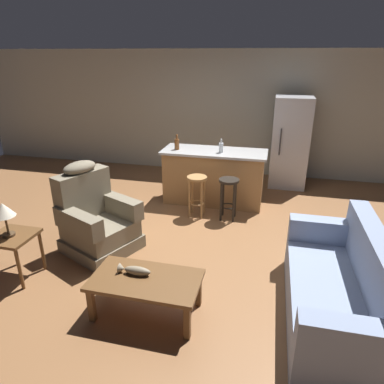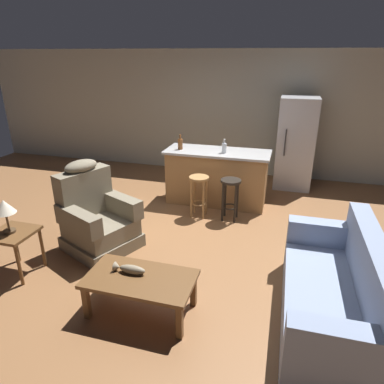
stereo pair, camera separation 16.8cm
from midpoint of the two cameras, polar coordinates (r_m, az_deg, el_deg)
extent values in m
plane|color=brown|center=(5.06, -0.21, -7.53)|extent=(12.00, 12.00, 0.00)
cube|color=#B2B2A3|center=(7.57, 5.60, 12.85)|extent=(12.00, 0.05, 2.60)
cube|color=brown|center=(3.57, -9.13, -14.31)|extent=(1.10, 0.60, 0.04)
cube|color=brown|center=(3.72, -17.72, -17.51)|extent=(0.06, 0.06, 0.38)
cube|color=brown|center=(3.39, -2.33, -20.85)|extent=(0.06, 0.06, 0.38)
cube|color=brown|center=(4.05, -14.23, -13.50)|extent=(0.06, 0.06, 0.38)
cube|color=brown|center=(3.75, -0.24, -16.00)|extent=(0.06, 0.06, 0.38)
cube|color=#4C3823|center=(3.62, -10.41, -13.31)|extent=(0.22, 0.07, 0.01)
ellipsoid|color=gray|center=(3.60, -10.45, -12.80)|extent=(0.28, 0.09, 0.09)
cone|color=gray|center=(3.66, -12.95, -12.33)|extent=(0.06, 0.10, 0.10)
cube|color=#8493B2|center=(3.87, 20.78, -17.96)|extent=(0.86, 1.91, 0.20)
cube|color=#8493B2|center=(3.74, 21.23, -15.47)|extent=(0.86, 1.91, 0.22)
cube|color=#8493B2|center=(3.61, 27.13, -10.90)|extent=(0.22, 1.90, 0.52)
cube|color=#8493B2|center=(2.94, 24.00, -21.48)|extent=(0.84, 0.21, 0.28)
cube|color=#8493B2|center=(4.33, 20.37, -6.04)|extent=(0.84, 0.21, 0.28)
cube|color=#756B56|center=(4.91, -15.71, -8.23)|extent=(1.11, 1.11, 0.18)
cube|color=#756B56|center=(4.81, -15.96, -6.07)|extent=(1.04, 1.02, 0.24)
cube|color=#756B56|center=(4.86, -18.64, -0.37)|extent=(0.53, 0.79, 0.64)
ellipsoid|color=#756B56|center=(4.73, -19.19, 3.88)|extent=(0.43, 0.53, 0.16)
cube|color=#756B56|center=(4.86, -13.05, -2.16)|extent=(0.80, 0.49, 0.26)
cube|color=#756B56|center=(4.53, -19.45, -4.81)|extent=(0.80, 0.49, 0.26)
cube|color=brown|center=(4.52, -28.76, -6.54)|extent=(0.48, 0.48, 0.04)
cylinder|color=brown|center=(4.40, -27.81, -11.33)|extent=(0.04, 0.04, 0.52)
cylinder|color=brown|center=(4.90, -28.41, -8.02)|extent=(0.04, 0.04, 0.52)
cylinder|color=brown|center=(4.66, -24.67, -8.89)|extent=(0.04, 0.04, 0.52)
cylinder|color=#4C3823|center=(4.51, -29.17, -6.23)|extent=(0.14, 0.14, 0.03)
cylinder|color=#4C3823|center=(4.46, -29.46, -4.80)|extent=(0.02, 0.02, 0.22)
cone|color=beige|center=(4.38, -29.92, -2.58)|extent=(0.24, 0.24, 0.16)
cube|color=#9E7042|center=(6.07, 2.84, 2.37)|extent=(1.71, 0.63, 0.91)
cube|color=#B2B2B2|center=(5.93, 2.92, 6.70)|extent=(1.80, 0.70, 0.04)
cylinder|color=#A87A47|center=(5.46, -0.05, 2.37)|extent=(0.32, 0.32, 0.04)
torus|color=#A87A47|center=(5.62, -0.04, -1.86)|extent=(0.23, 0.23, 0.02)
cylinder|color=#A87A47|center=(5.51, -1.30, -1.21)|extent=(0.04, 0.04, 0.64)
cylinder|color=#A87A47|center=(5.47, 0.73, -1.41)|extent=(0.04, 0.04, 0.64)
cylinder|color=#A87A47|center=(5.69, -0.78, -0.44)|extent=(0.04, 0.04, 0.64)
cylinder|color=#A87A47|center=(5.65, 1.18, -0.63)|extent=(0.04, 0.04, 0.64)
cylinder|color=black|center=(5.37, 5.31, 1.92)|extent=(0.32, 0.32, 0.04)
torus|color=black|center=(5.53, 5.15, -2.36)|extent=(0.23, 0.23, 0.02)
cylinder|color=black|center=(5.41, 3.98, -1.72)|extent=(0.04, 0.04, 0.64)
cylinder|color=black|center=(5.39, 6.07, -1.92)|extent=(0.04, 0.04, 0.64)
cylinder|color=black|center=(5.60, 4.33, -0.92)|extent=(0.04, 0.04, 0.64)
cylinder|color=black|center=(5.57, 6.36, -1.10)|extent=(0.04, 0.04, 0.64)
cube|color=#B7B7BC|center=(7.01, 15.35, 7.94)|extent=(0.70, 0.66, 1.76)
cylinder|color=#333338|center=(6.65, 13.79, 8.13)|extent=(0.02, 0.02, 0.50)
cylinder|color=brown|center=(5.99, -3.34, 7.95)|extent=(0.08, 0.08, 0.18)
cylinder|color=brown|center=(5.96, -3.37, 9.16)|extent=(0.03, 0.03, 0.08)
cylinder|color=silver|center=(5.80, 4.04, 7.37)|extent=(0.08, 0.08, 0.16)
cylinder|color=silver|center=(5.77, 4.07, 8.49)|extent=(0.03, 0.03, 0.07)
camera|label=1|loc=(0.08, -91.04, -0.42)|focal=32.00mm
camera|label=2|loc=(0.08, 88.96, 0.42)|focal=32.00mm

